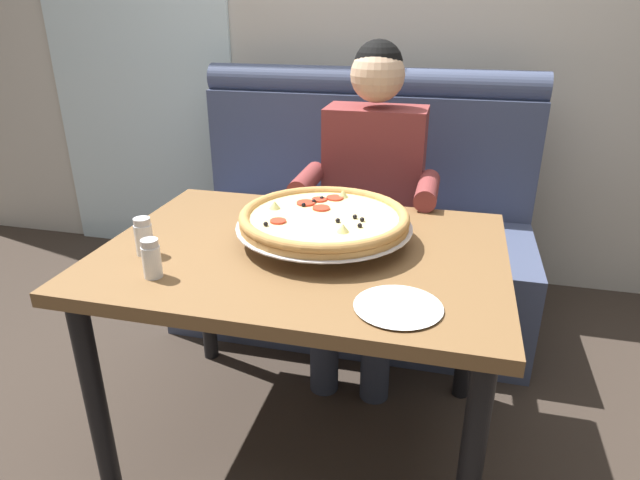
{
  "coord_description": "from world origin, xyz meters",
  "views": [
    {
      "loc": [
        0.41,
        -1.42,
        1.39
      ],
      "look_at": [
        0.05,
        0.02,
        0.75
      ],
      "focal_mm": 30.6,
      "sensor_mm": 36.0,
      "label": 1
    }
  ],
  "objects_px": {
    "shaker_oregano": "(144,239)",
    "shaker_parmesan": "(152,261)",
    "plate_near_left": "(398,304)",
    "pizza": "(324,219)",
    "diner_main": "(370,190)",
    "booth_bench": "(356,235)",
    "patio_chair": "(212,133)",
    "dining_table": "(303,275)"
  },
  "relations": [
    {
      "from": "dining_table",
      "to": "pizza",
      "type": "distance_m",
      "value": 0.18
    },
    {
      "from": "diner_main",
      "to": "booth_bench",
      "type": "bearing_deg",
      "value": 110.2
    },
    {
      "from": "shaker_oregano",
      "to": "plate_near_left",
      "type": "distance_m",
      "value": 0.76
    },
    {
      "from": "booth_bench",
      "to": "diner_main",
      "type": "relative_size",
      "value": 1.24
    },
    {
      "from": "shaker_oregano",
      "to": "dining_table",
      "type": "bearing_deg",
      "value": 19.31
    },
    {
      "from": "dining_table",
      "to": "shaker_parmesan",
      "type": "relative_size",
      "value": 11.03
    },
    {
      "from": "plate_near_left",
      "to": "shaker_oregano",
      "type": "bearing_deg",
      "value": 169.89
    },
    {
      "from": "pizza",
      "to": "shaker_parmesan",
      "type": "height_order",
      "value": "same"
    },
    {
      "from": "booth_bench",
      "to": "patio_chair",
      "type": "distance_m",
      "value": 1.9
    },
    {
      "from": "pizza",
      "to": "plate_near_left",
      "type": "bearing_deg",
      "value": -52.66
    },
    {
      "from": "plate_near_left",
      "to": "pizza",
      "type": "bearing_deg",
      "value": 127.34
    },
    {
      "from": "booth_bench",
      "to": "diner_main",
      "type": "distance_m",
      "value": 0.42
    },
    {
      "from": "diner_main",
      "to": "pizza",
      "type": "relative_size",
      "value": 2.39
    },
    {
      "from": "diner_main",
      "to": "shaker_parmesan",
      "type": "distance_m",
      "value": 1.01
    },
    {
      "from": "shaker_parmesan",
      "to": "patio_chair",
      "type": "bearing_deg",
      "value": 111.41
    },
    {
      "from": "dining_table",
      "to": "plate_near_left",
      "type": "bearing_deg",
      "value": -42.06
    },
    {
      "from": "pizza",
      "to": "patio_chair",
      "type": "xyz_separation_m",
      "value": [
        -1.38,
        2.19,
        -0.27
      ]
    },
    {
      "from": "diner_main",
      "to": "plate_near_left",
      "type": "height_order",
      "value": "diner_main"
    },
    {
      "from": "dining_table",
      "to": "shaker_parmesan",
      "type": "distance_m",
      "value": 0.45
    },
    {
      "from": "shaker_parmesan",
      "to": "booth_bench",
      "type": "bearing_deg",
      "value": 74.15
    },
    {
      "from": "dining_table",
      "to": "patio_chair",
      "type": "relative_size",
      "value": 1.37
    },
    {
      "from": "dining_table",
      "to": "shaker_oregano",
      "type": "height_order",
      "value": "shaker_oregano"
    },
    {
      "from": "booth_bench",
      "to": "pizza",
      "type": "relative_size",
      "value": 2.96
    },
    {
      "from": "shaker_oregano",
      "to": "patio_chair",
      "type": "xyz_separation_m",
      "value": [
        -0.9,
        2.41,
        -0.25
      ]
    },
    {
      "from": "diner_main",
      "to": "pizza",
      "type": "distance_m",
      "value": 0.58
    },
    {
      "from": "booth_bench",
      "to": "diner_main",
      "type": "bearing_deg",
      "value": -69.8
    },
    {
      "from": "pizza",
      "to": "shaker_oregano",
      "type": "relative_size",
      "value": 4.81
    },
    {
      "from": "shaker_oregano",
      "to": "plate_near_left",
      "type": "bearing_deg",
      "value": -10.11
    },
    {
      "from": "diner_main",
      "to": "shaker_parmesan",
      "type": "bearing_deg",
      "value": -115.34
    },
    {
      "from": "booth_bench",
      "to": "diner_main",
      "type": "height_order",
      "value": "diner_main"
    },
    {
      "from": "booth_bench",
      "to": "dining_table",
      "type": "distance_m",
      "value": 0.94
    },
    {
      "from": "dining_table",
      "to": "pizza",
      "type": "height_order",
      "value": "pizza"
    },
    {
      "from": "shaker_oregano",
      "to": "shaker_parmesan",
      "type": "bearing_deg",
      "value": -52.42
    },
    {
      "from": "diner_main",
      "to": "shaker_oregano",
      "type": "height_order",
      "value": "diner_main"
    },
    {
      "from": "booth_bench",
      "to": "patio_chair",
      "type": "bearing_deg",
      "value": 134.47
    },
    {
      "from": "patio_chair",
      "to": "shaker_parmesan",
      "type": "bearing_deg",
      "value": -68.59
    },
    {
      "from": "patio_chair",
      "to": "dining_table",
      "type": "bearing_deg",
      "value": -59.53
    },
    {
      "from": "booth_bench",
      "to": "pizza",
      "type": "bearing_deg",
      "value": -86.7
    },
    {
      "from": "diner_main",
      "to": "shaker_oregano",
      "type": "distance_m",
      "value": 0.95
    },
    {
      "from": "shaker_oregano",
      "to": "shaker_parmesan",
      "type": "height_order",
      "value": "shaker_oregano"
    },
    {
      "from": "shaker_oregano",
      "to": "shaker_parmesan",
      "type": "xyz_separation_m",
      "value": [
        0.1,
        -0.12,
        -0.0
      ]
    },
    {
      "from": "shaker_parmesan",
      "to": "diner_main",
      "type": "bearing_deg",
      "value": 64.66
    }
  ]
}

